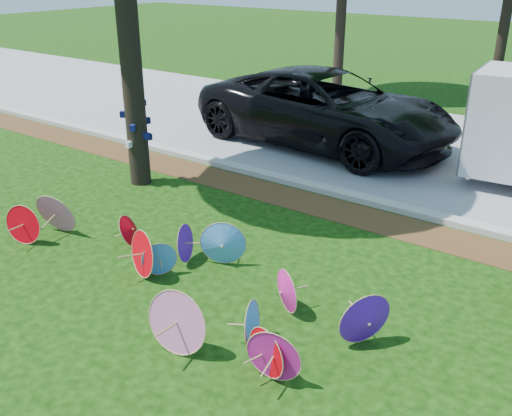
{
  "coord_description": "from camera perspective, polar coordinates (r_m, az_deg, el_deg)",
  "views": [
    {
      "loc": [
        5.33,
        -4.64,
        4.48
      ],
      "look_at": [
        0.5,
        2.0,
        0.9
      ],
      "focal_mm": 40.0,
      "sensor_mm": 36.0,
      "label": 1
    }
  ],
  "objects": [
    {
      "name": "ground",
      "position": [
        8.37,
        -11.03,
        -9.3
      ],
      "size": [
        90.0,
        90.0,
        0.0
      ],
      "primitive_type": "plane",
      "color": "black",
      "rests_on": "ground"
    },
    {
      "name": "mulch_strip",
      "position": [
        11.49,
        5.33,
        0.52
      ],
      "size": [
        90.0,
        1.0,
        0.01
      ],
      "primitive_type": "cube",
      "color": "#472D16",
      "rests_on": "ground"
    },
    {
      "name": "curb",
      "position": [
        12.04,
        7.06,
        1.82
      ],
      "size": [
        90.0,
        0.3,
        0.12
      ],
      "primitive_type": "cube",
      "color": "#B7B5AD",
      "rests_on": "ground"
    },
    {
      "name": "street",
      "position": [
        15.63,
        14.62,
        6.14
      ],
      "size": [
        90.0,
        8.0,
        0.01
      ],
      "primitive_type": "cube",
      "color": "gray",
      "rests_on": "ground"
    },
    {
      "name": "parasol_pile",
      "position": [
        8.34,
        -7.65,
        -6.28
      ],
      "size": [
        6.65,
        2.4,
        0.86
      ],
      "color": "#4590E1",
      "rests_on": "ground"
    },
    {
      "name": "black_van",
      "position": [
        15.07,
        6.98,
        9.85
      ],
      "size": [
        7.11,
        3.72,
        1.91
      ],
      "primitive_type": "imported",
      "rotation": [
        0.0,
        0.0,
        1.49
      ],
      "color": "black",
      "rests_on": "ground"
    }
  ]
}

